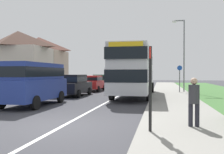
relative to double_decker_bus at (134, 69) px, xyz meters
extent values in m
plane|color=#38383D|center=(-1.32, -11.32, -2.14)|extent=(120.00, 120.00, 0.00)
cube|color=silver|center=(-1.32, -3.32, -2.14)|extent=(0.14, 60.00, 0.01)
cube|color=gray|center=(2.88, -5.32, -2.08)|extent=(3.20, 68.00, 0.12)
cube|color=#BCBCC1|center=(0.00, 0.00, -0.82)|extent=(2.50, 10.18, 1.65)
cube|color=#BCBCC1|center=(0.00, 0.00, 0.78)|extent=(2.45, 9.98, 1.55)
cube|color=black|center=(0.00, 0.00, -0.49)|extent=(2.53, 10.23, 0.76)
cube|color=black|center=(0.00, 0.00, 0.86)|extent=(2.53, 10.23, 0.72)
cube|color=gold|center=(0.00, -5.04, 1.28)|extent=(2.00, 0.08, 0.44)
cylinder|color=black|center=(-1.25, 3.16, -1.64)|extent=(0.30, 1.00, 1.00)
cylinder|color=black|center=(1.25, 3.16, -1.64)|extent=(0.30, 1.00, 1.00)
cylinder|color=black|center=(-1.25, -2.80, -1.64)|extent=(0.30, 1.00, 1.00)
cylinder|color=black|center=(1.25, -2.80, -1.64)|extent=(0.30, 1.00, 1.00)
cube|color=navy|center=(-5.04, -6.40, -1.22)|extent=(1.95, 5.07, 1.12)
cube|color=navy|center=(-5.04, -6.40, -0.21)|extent=(1.72, 4.67, 0.91)
cube|color=black|center=(-5.04, -6.40, -0.25)|extent=(1.75, 4.71, 0.51)
cylinder|color=black|center=(-5.99, -4.83, -1.78)|extent=(0.20, 0.72, 0.72)
cylinder|color=black|center=(-4.08, -4.83, -1.78)|extent=(0.20, 0.72, 0.72)
cylinder|color=black|center=(-5.99, -7.98, -1.78)|extent=(0.20, 0.72, 0.72)
cylinder|color=black|center=(-4.08, -7.98, -1.78)|extent=(0.20, 0.72, 0.72)
cube|color=black|center=(-4.88, -0.28, -1.45)|extent=(1.82, 4.60, 0.78)
cube|color=black|center=(-4.88, -0.51, -0.75)|extent=(1.60, 2.53, 0.64)
cube|color=black|center=(-4.88, -0.51, -0.78)|extent=(1.64, 2.55, 0.36)
cylinder|color=black|center=(-5.77, 1.14, -1.84)|extent=(0.20, 0.60, 0.60)
cylinder|color=black|center=(-3.99, 1.14, -1.84)|extent=(0.20, 0.60, 0.60)
cylinder|color=black|center=(-5.77, -1.71, -1.84)|extent=(0.20, 0.60, 0.60)
cylinder|color=black|center=(-3.99, -1.71, -1.84)|extent=(0.20, 0.60, 0.60)
cube|color=#B21E1E|center=(-4.77, 5.26, -1.49)|extent=(1.70, 4.02, 0.71)
cube|color=#B21E1E|center=(-4.77, 5.06, -0.84)|extent=(1.50, 2.21, 0.58)
cube|color=black|center=(-4.77, 5.06, -0.87)|extent=(1.53, 2.23, 0.32)
cylinder|color=black|center=(-5.60, 6.51, -1.84)|extent=(0.20, 0.60, 0.60)
cylinder|color=black|center=(-3.94, 6.51, -1.84)|extent=(0.20, 0.60, 0.60)
cylinder|color=black|center=(-5.60, 4.02, -1.84)|extent=(0.20, 0.60, 0.60)
cylinder|color=black|center=(-3.94, 4.02, -1.84)|extent=(0.20, 0.60, 0.60)
cube|color=#19472D|center=(-5.02, 10.28, -1.46)|extent=(1.82, 4.13, 0.75)
cube|color=#19472D|center=(-5.02, 10.07, -0.78)|extent=(1.60, 2.27, 0.62)
cube|color=black|center=(-5.02, 10.07, -0.81)|extent=(1.64, 2.29, 0.35)
cylinder|color=black|center=(-5.92, 11.56, -1.84)|extent=(0.20, 0.60, 0.60)
cylinder|color=black|center=(-4.13, 11.56, -1.84)|extent=(0.20, 0.60, 0.60)
cylinder|color=black|center=(-5.92, 9.00, -1.84)|extent=(0.20, 0.60, 0.60)
cylinder|color=black|center=(-4.13, 9.00, -1.84)|extent=(0.20, 0.60, 0.60)
cylinder|color=#23232D|center=(2.92, -11.04, -1.72)|extent=(0.14, 0.14, 0.85)
cylinder|color=#23232D|center=(3.12, -11.04, -1.72)|extent=(0.14, 0.14, 0.85)
cylinder|color=#333338|center=(3.02, -11.04, -0.99)|extent=(0.34, 0.34, 0.60)
sphere|color=tan|center=(3.02, -11.04, -0.58)|extent=(0.22, 0.22, 0.22)
cylinder|color=black|center=(1.68, -11.95, -0.84)|extent=(0.09, 0.09, 2.60)
cube|color=red|center=(1.68, -11.95, 0.26)|extent=(0.04, 0.44, 0.32)
cube|color=black|center=(1.68, -11.93, -0.59)|extent=(0.06, 0.52, 0.68)
cylinder|color=slate|center=(3.67, 3.60, -1.09)|extent=(0.08, 0.08, 2.10)
cylinder|color=blue|center=(3.67, 3.60, 0.16)|extent=(0.44, 0.03, 0.44)
cylinder|color=slate|center=(4.13, 4.55, 1.24)|extent=(0.12, 0.12, 6.76)
cube|color=slate|center=(3.68, 4.55, 4.57)|extent=(0.90, 0.10, 0.10)
cube|color=silver|center=(3.23, 4.55, 4.50)|extent=(0.36, 0.20, 0.14)
cube|color=beige|center=(-16.59, 10.64, 0.49)|extent=(7.58, 5.64, 5.27)
pyramid|color=#4C3328|center=(-16.59, 10.64, 4.22)|extent=(7.58, 5.64, 2.19)
cube|color=#C1A88E|center=(-16.59, 16.40, 0.49)|extent=(7.58, 5.64, 5.27)
pyramid|color=brown|center=(-16.59, 16.40, 4.22)|extent=(7.58, 5.64, 2.19)
camera|label=1|loc=(1.96, -19.23, -0.34)|focal=39.70mm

